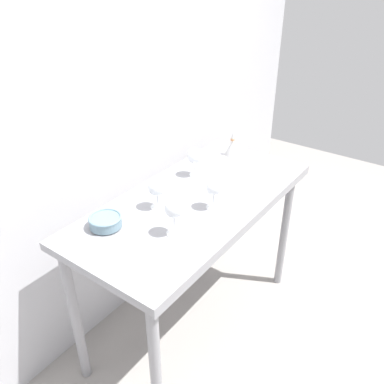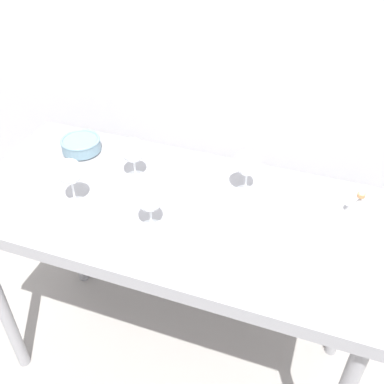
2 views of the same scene
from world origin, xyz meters
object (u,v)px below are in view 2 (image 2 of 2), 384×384
tasting_bowl (81,144)px  wine_glass_near_left (70,173)px  wine_glass_near_center (150,200)px  tasting_sheet_upper (279,230)px  wine_glass_far_right (248,164)px  decanter_funnel (357,208)px  wine_glass_far_left (133,151)px

tasting_bowl → wine_glass_near_left: bearing=-63.1°
wine_glass_near_center → tasting_sheet_upper: size_ratio=0.67×
wine_glass_far_right → decanter_funnel: size_ratio=1.12×
wine_glass_near_center → wine_glass_far_right: (0.23, 0.27, 0.00)m
wine_glass_near_center → wine_glass_far_left: (-0.16, 0.22, -0.00)m
wine_glass_near_center → decanter_funnel: size_ratio=1.10×
wine_glass_far_right → decanter_funnel: (0.36, -0.02, -0.07)m
wine_glass_far_right → decanter_funnel: 0.37m
wine_glass_near_center → tasting_bowl: bearing=144.5°
wine_glass_far_left → tasting_bowl: 0.29m
wine_glass_near_left → wine_glass_far_right: 0.57m
tasting_sheet_upper → wine_glass_near_left: bearing=-174.8°
wine_glass_near_center → wine_glass_far_left: 0.27m
wine_glass_far_left → wine_glass_near_left: bearing=-121.2°
tasting_bowl → wine_glass_near_center: bearing=-35.5°
wine_glass_near_center → wine_glass_far_left: same height
tasting_sheet_upper → wine_glass_near_center: bearing=-165.6°
wine_glass_near_left → tasting_sheet_upper: bearing=9.0°
wine_glass_far_right → wine_glass_far_left: bearing=-172.1°
wine_glass_near_left → tasting_bowl: bearing=116.9°
wine_glass_near_left → wine_glass_near_center: (0.28, -0.02, -0.01)m
wine_glass_near_left → wine_glass_far_right: (0.51, 0.25, -0.01)m
decanter_funnel → wine_glass_far_left: bearing=-177.7°
wine_glass_far_right → decanter_funnel: wine_glass_far_right is taller
wine_glass_near_center → decanter_funnel: bearing=23.1°
wine_glass_far_left → tasting_sheet_upper: 0.55m
decanter_funnel → wine_glass_near_center: bearing=-156.9°
wine_glass_near_center → wine_glass_far_left: bearing=125.9°
decanter_funnel → wine_glass_near_left: bearing=-165.1°
tasting_sheet_upper → tasting_bowl: (-0.80, 0.18, 0.03)m
wine_glass_near_center → decanter_funnel: wine_glass_near_center is taller
wine_glass_near_center → wine_glass_far_right: wine_glass_far_right is taller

